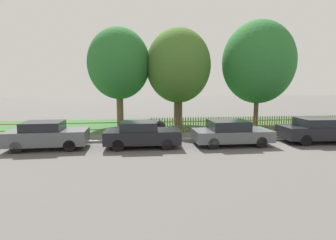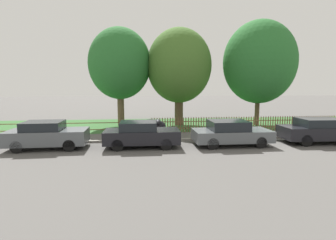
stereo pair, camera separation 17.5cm
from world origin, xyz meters
name	(u,v)px [view 2 (the right image)]	position (x,y,z in m)	size (l,w,h in m)	color
ground_plane	(272,139)	(0.00, 0.00, 0.00)	(120.00, 120.00, 0.00)	#565451
kerb_stone	(271,138)	(0.00, 0.10, 0.06)	(42.48, 0.20, 0.12)	#9E998E
grass_strip	(234,123)	(0.00, 6.41, 0.01)	(42.48, 7.30, 0.01)	#33602D
park_fence	(252,124)	(0.00, 2.78, 0.51)	(42.48, 0.05, 1.01)	brown
parked_car_silver_hatchback	(47,135)	(-12.46, -1.05, 0.71)	(3.88, 1.84, 1.39)	#51565B
parked_car_black_saloon	(141,134)	(-7.74, -1.24, 0.68)	(3.86, 1.75, 1.34)	black
parked_car_navy_estate	(231,133)	(-3.00, -1.30, 0.68)	(4.06, 1.86, 1.33)	#51565B
parked_car_red_compact	(322,130)	(2.24, -1.25, 0.71)	(4.61, 1.93, 1.37)	black
covered_motorcycle	(151,126)	(-7.11, 1.35, 0.67)	(2.04, 0.84, 1.11)	black
tree_nearest_kerb	(120,64)	(-9.31, 6.36, 4.82)	(4.79, 4.79, 7.60)	brown
tree_behind_motorcycle	(179,66)	(-4.69, 6.17, 4.68)	(5.07, 5.07, 7.62)	brown
tree_mid_park	(259,62)	(1.49, 5.33, 4.95)	(5.56, 5.56, 8.15)	brown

